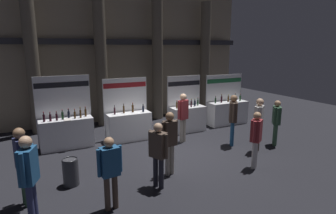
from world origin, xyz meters
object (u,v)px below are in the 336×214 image
object	(u,v)px
visitor_0	(22,160)
exhibitor_booth_3	(227,111)
exhibitor_booth_1	(129,124)
visitor_7	(29,171)
exhibitor_booth_0	(67,130)
visitor_8	(183,114)
visitor_9	(233,115)
visitor_1	(170,138)
visitor_2	(256,135)
visitor_3	(259,120)
visitor_6	(158,149)
visitor_5	(276,119)
visitor_4	(110,167)
trash_bin	(71,172)
exhibitor_booth_2	(187,117)

from	to	relation	value
visitor_0	exhibitor_booth_3	bearing A→B (deg)	-83.09
exhibitor_booth_1	visitor_7	size ratio (longest dim) A/B	1.27
exhibitor_booth_0	visitor_0	xyz separation A→B (m)	(-1.27, -3.40, 0.42)
visitor_8	visitor_9	world-z (taller)	visitor_9
visitor_1	visitor_2	bearing A→B (deg)	158.73
visitor_3	visitor_9	xyz separation A→B (m)	(-0.35, 0.86, 0.02)
visitor_8	visitor_6	bearing A→B (deg)	-148.05
visitor_5	exhibitor_booth_1	bearing A→B (deg)	-84.00
exhibitor_booth_3	visitor_1	xyz separation A→B (m)	(-4.61, -3.41, 0.45)
visitor_4	visitor_5	bearing A→B (deg)	-174.56
visitor_0	visitor_2	size ratio (longest dim) A/B	1.07
visitor_5	visitor_7	bearing A→B (deg)	-42.74
visitor_1	visitor_0	bearing A→B (deg)	-5.60
visitor_2	visitor_8	xyz separation A→B (m)	(-0.74, 2.87, 0.09)
exhibitor_booth_0	trash_bin	size ratio (longest dim) A/B	3.51
exhibitor_booth_2	visitor_4	distance (m)	6.04
exhibitor_booth_0	visitor_1	xyz separation A→B (m)	(2.23, -3.45, 0.41)
visitor_5	visitor_9	size ratio (longest dim) A/B	0.89
exhibitor_booth_2	visitor_0	bearing A→B (deg)	-151.57
visitor_7	visitor_8	xyz separation A→B (m)	(5.01, 2.90, -0.03)
exhibitor_booth_2	visitor_6	bearing A→B (deg)	-128.57
visitor_9	visitor_5	bearing A→B (deg)	100.19
trash_bin	visitor_2	bearing A→B (deg)	-14.64
visitor_3	visitor_7	distance (m)	6.81
exhibitor_booth_1	trash_bin	bearing A→B (deg)	-131.91
exhibitor_booth_2	visitor_3	xyz separation A→B (m)	(0.92, -3.04, 0.48)
visitor_2	visitor_5	bearing A→B (deg)	-2.22
trash_bin	visitor_1	size ratio (longest dim) A/B	0.40
exhibitor_booth_0	trash_bin	bearing A→B (deg)	-95.22
visitor_0	visitor_8	world-z (taller)	visitor_8
exhibitor_booth_3	visitor_8	size ratio (longest dim) A/B	1.23
visitor_9	visitor_1	bearing A→B (deg)	-33.74
visitor_0	exhibitor_booth_1	bearing A→B (deg)	-62.41
exhibitor_booth_1	visitor_5	xyz separation A→B (m)	(4.44, -2.86, 0.35)
exhibitor_booth_1	visitor_2	distance (m)	4.68
visitor_6	visitor_9	xyz separation A→B (m)	(3.59, 1.62, 0.11)
visitor_9	visitor_3	bearing A→B (deg)	58.45
visitor_5	visitor_6	distance (m)	5.05
visitor_4	visitor_2	bearing A→B (deg)	176.29
trash_bin	visitor_5	bearing A→B (deg)	-1.19
exhibitor_booth_3	visitor_1	bearing A→B (deg)	-143.49
exhibitor_booth_3	exhibitor_booth_1	bearing A→B (deg)	-178.44
visitor_8	visitor_9	size ratio (longest dim) A/B	0.99
trash_bin	visitor_3	world-z (taller)	visitor_3
exhibitor_booth_3	visitor_5	distance (m)	3.02
exhibitor_booth_2	visitor_1	distance (m)	4.11
exhibitor_booth_0	exhibitor_booth_3	size ratio (longest dim) A/B	1.12
exhibitor_booth_1	exhibitor_booth_3	size ratio (longest dim) A/B	1.04
exhibitor_booth_0	visitor_0	size ratio (longest dim) A/B	1.39
visitor_4	visitor_8	distance (m)	4.68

